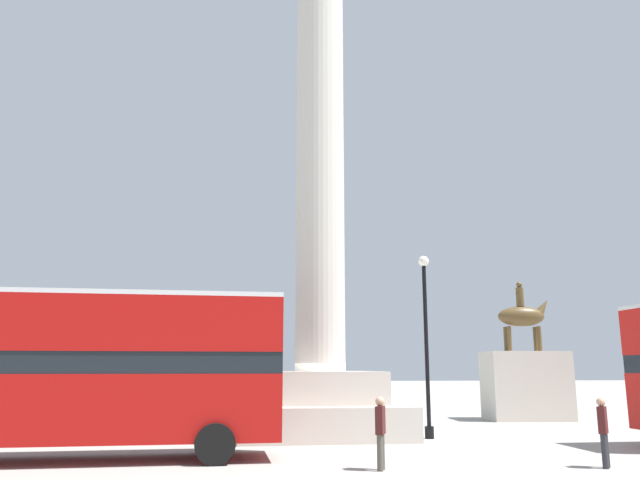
# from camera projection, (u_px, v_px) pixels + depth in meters

# --- Properties ---
(ground_plane) EXTENTS (200.00, 200.00, 0.00)m
(ground_plane) POSITION_uv_depth(u_px,v_px,m) (320.00, 435.00, 22.00)
(ground_plane) COLOR #9E9B93
(monument_column) EXTENTS (5.83, 5.83, 22.62)m
(monument_column) POSITION_uv_depth(u_px,v_px,m) (320.00, 236.00, 23.46)
(monument_column) COLOR beige
(monument_column) RESTS_ON ground_plane
(bus_a) EXTENTS (11.02, 3.07, 4.27)m
(bus_a) POSITION_uv_depth(u_px,v_px,m) (69.00, 367.00, 16.24)
(bus_a) COLOR #A80F0C
(bus_a) RESTS_ON ground_plane
(equestrian_statue) EXTENTS (3.89, 2.98, 6.40)m
(equestrian_statue) POSITION_uv_depth(u_px,v_px,m) (525.00, 380.00, 29.01)
(equestrian_statue) COLOR beige
(equestrian_statue) RESTS_ON ground_plane
(street_lamp) EXTENTS (0.38, 0.38, 6.26)m
(street_lamp) POSITION_uv_depth(u_px,v_px,m) (426.00, 341.00, 21.63)
(street_lamp) COLOR black
(street_lamp) RESTS_ON ground_plane
(pedestrian_near_lamp) EXTENTS (0.40, 0.44, 1.63)m
(pedestrian_near_lamp) POSITION_uv_depth(u_px,v_px,m) (603.00, 429.00, 14.92)
(pedestrian_near_lamp) COLOR #28282D
(pedestrian_near_lamp) RESTS_ON ground_plane
(pedestrian_by_plinth) EXTENTS (0.33, 0.47, 1.66)m
(pedestrian_by_plinth) POSITION_uv_depth(u_px,v_px,m) (380.00, 429.00, 14.59)
(pedestrian_by_plinth) COLOR #4C473D
(pedestrian_by_plinth) RESTS_ON ground_plane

